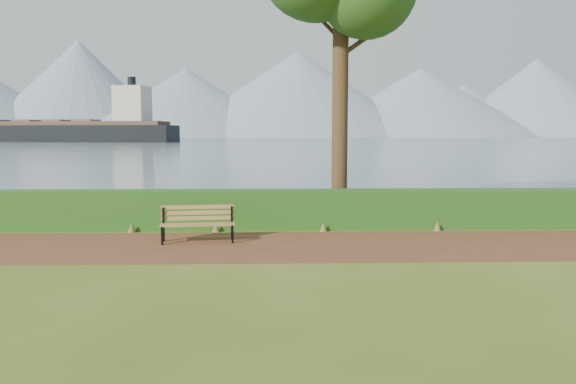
{
  "coord_description": "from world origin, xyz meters",
  "views": [
    {
      "loc": [
        0.28,
        -11.87,
        2.47
      ],
      "look_at": [
        0.68,
        1.2,
        1.1
      ],
      "focal_mm": 35.0,
      "sensor_mm": 36.0,
      "label": 1
    }
  ],
  "objects": [
    {
      "name": "path",
      "position": [
        0.0,
        0.3,
        0.01
      ],
      "size": [
        40.0,
        3.4,
        0.01
      ],
      "primitive_type": "cube",
      "color": "#4E2E1A",
      "rests_on": "ground"
    },
    {
      "name": "bench",
      "position": [
        -1.39,
        0.81,
        0.48
      ],
      "size": [
        1.7,
        0.65,
        0.83
      ],
      "rotation": [
        0.0,
        0.0,
        0.1
      ],
      "color": "black",
      "rests_on": "ground"
    },
    {
      "name": "water",
      "position": [
        0.0,
        260.0,
        0.01
      ],
      "size": [
        700.0,
        510.0,
        0.0
      ],
      "primitive_type": "cube",
      "color": "#465D71",
      "rests_on": "ground"
    },
    {
      "name": "mountains",
      "position": [
        -9.17,
        406.05,
        27.7
      ],
      "size": [
        585.0,
        190.0,
        70.0
      ],
      "color": "slate",
      "rests_on": "ground"
    },
    {
      "name": "hedge",
      "position": [
        0.0,
        2.6,
        0.5
      ],
      "size": [
        32.0,
        0.85,
        1.0
      ],
      "primitive_type": "cube",
      "color": "#154A15",
      "rests_on": "ground"
    },
    {
      "name": "cargo_ship",
      "position": [
        -55.45,
        147.64,
        2.91
      ],
      "size": [
        65.01,
        22.42,
        19.51
      ],
      "rotation": [
        0.0,
        0.0,
        -0.2
      ],
      "color": "black",
      "rests_on": "ground"
    },
    {
      "name": "ground",
      "position": [
        0.0,
        0.0,
        0.0
      ],
      "size": [
        140.0,
        140.0,
        0.0
      ],
      "primitive_type": "plane",
      "color": "#415317",
      "rests_on": "ground"
    }
  ]
}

